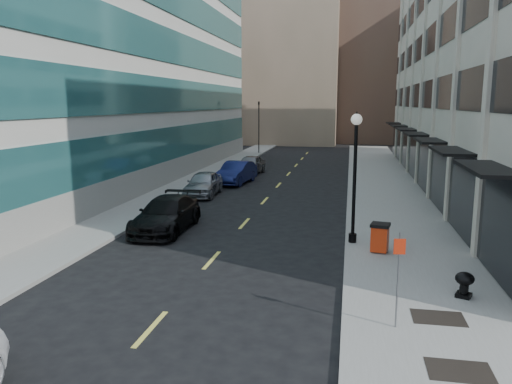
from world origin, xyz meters
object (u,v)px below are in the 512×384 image
(car_black_pickup, at_px, (166,214))
(sign_post, at_px, (399,267))
(traffic_signal, at_px, (259,105))
(car_silver_sedan, at_px, (204,184))
(car_grey_sedan, at_px, (250,165))
(trash_bin, at_px, (380,237))
(car_blue_sedan, at_px, (236,173))
(urn_planter, at_px, (464,282))
(lamppost, at_px, (355,166))

(car_black_pickup, distance_m, sign_post, 13.24)
(traffic_signal, distance_m, sign_post, 46.72)
(traffic_signal, height_order, car_black_pickup, traffic_signal)
(car_silver_sedan, height_order, car_grey_sedan, car_grey_sedan)
(sign_post, bearing_deg, trash_bin, 82.95)
(car_blue_sedan, bearing_deg, urn_planter, -53.18)
(car_silver_sedan, relative_size, sign_post, 1.80)
(car_silver_sedan, relative_size, car_blue_sedan, 0.92)
(car_black_pickup, xyz_separation_m, urn_planter, (11.91, -6.44, -0.16))
(lamppost, height_order, urn_planter, lamppost)
(traffic_signal, distance_m, car_grey_sedan, 17.48)
(car_blue_sedan, relative_size, sign_post, 1.94)
(car_silver_sedan, xyz_separation_m, lamppost, (9.49, -9.98, 2.58))
(car_black_pickup, xyz_separation_m, car_blue_sedan, (0.11, 14.21, 0.04))
(traffic_signal, bearing_deg, car_black_pickup, -86.52)
(sign_post, bearing_deg, car_silver_sedan, 112.92)
(car_black_pickup, height_order, urn_planter, car_black_pickup)
(car_blue_sedan, height_order, urn_planter, car_blue_sedan)
(trash_bin, xyz_separation_m, sign_post, (0.06, -6.81, 1.02))
(trash_bin, bearing_deg, lamppost, 142.65)
(sign_post, bearing_deg, car_blue_sedan, 104.97)
(lamppost, xyz_separation_m, sign_post, (1.10, -8.03, -1.58))
(car_blue_sedan, relative_size, trash_bin, 4.34)
(car_black_pickup, relative_size, car_silver_sedan, 1.17)
(traffic_signal, xyz_separation_m, car_silver_sedan, (1.31, -27.00, -4.93))
(car_blue_sedan, bearing_deg, car_grey_sedan, 97.08)
(car_grey_sedan, bearing_deg, car_blue_sedan, -85.81)
(traffic_signal, xyz_separation_m, car_grey_sedan, (2.30, -16.61, -4.93))
(car_grey_sedan, bearing_deg, urn_planter, -61.31)
(car_blue_sedan, bearing_deg, car_black_pickup, -83.35)
(trash_bin, bearing_deg, traffic_signal, 119.29)
(traffic_signal, distance_m, urn_planter, 45.07)
(traffic_signal, relative_size, car_blue_sedan, 1.40)
(trash_bin, bearing_deg, car_black_pickup, 179.58)
(car_black_pickup, bearing_deg, car_blue_sedan, 89.07)
(traffic_signal, relative_size, car_silver_sedan, 1.51)
(traffic_signal, relative_size, sign_post, 2.72)
(lamppost, bearing_deg, car_blue_sedan, 119.32)
(trash_bin, bearing_deg, car_grey_sedan, 125.92)
(car_silver_sedan, height_order, car_blue_sedan, car_blue_sedan)
(car_silver_sedan, distance_m, car_blue_sedan, 5.25)
(trash_bin, height_order, sign_post, sign_post)
(car_grey_sedan, relative_size, trash_bin, 4.02)
(car_silver_sedan, bearing_deg, car_blue_sedan, 77.04)
(car_grey_sedan, distance_m, sign_post, 29.99)
(sign_post, bearing_deg, urn_planter, 41.20)
(trash_bin, height_order, urn_planter, trash_bin)
(lamppost, bearing_deg, car_black_pickup, 173.89)
(traffic_signal, distance_m, trash_bin, 40.29)
(car_black_pickup, height_order, car_silver_sedan, car_silver_sedan)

